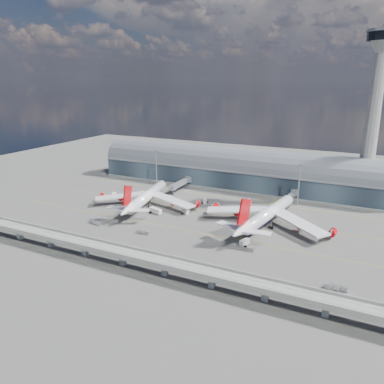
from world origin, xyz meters
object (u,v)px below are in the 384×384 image
at_px(service_truck_5, 250,201).
at_px(cargo_train_0, 95,222).
at_px(service_truck_1, 185,212).
at_px(airliner_right, 267,215).
at_px(cargo_train_1, 144,232).
at_px(cargo_train_2, 337,288).
at_px(service_truck_0, 114,196).
at_px(service_truck_3, 245,242).
at_px(control_tower, 373,118).
at_px(airliner_left, 146,197).
at_px(floodlight_mast_right, 299,184).
at_px(floodlight_mast_left, 156,167).
at_px(service_truck_2, 155,211).
at_px(service_truck_4, 205,201).

distance_m(service_truck_5, cargo_train_0, 93.69).
distance_m(service_truck_1, service_truck_5, 43.91).
distance_m(airliner_right, service_truck_5, 37.42).
height_order(cargo_train_0, cargo_train_1, cargo_train_0).
bearing_deg(cargo_train_2, service_truck_0, 77.93).
bearing_deg(service_truck_3, control_tower, 83.15).
distance_m(airliner_left, cargo_train_0, 37.34).
bearing_deg(floodlight_mast_right, service_truck_1, -140.85).
bearing_deg(airliner_right, service_truck_3, -87.14).
xyz_separation_m(floodlight_mast_left, service_truck_3, (89.18, -69.38, -12.23)).
bearing_deg(cargo_train_1, service_truck_1, -8.42).
bearing_deg(airliner_right, service_truck_1, -167.78).
bearing_deg(cargo_train_2, control_tower, 7.14).
bearing_deg(service_truck_5, floodlight_mast_right, -10.06).
height_order(floodlight_mast_right, service_truck_2, floodlight_mast_right).
bearing_deg(service_truck_1, service_truck_4, 24.33).
xyz_separation_m(control_tower, floodlight_mast_left, (-135.00, -28.00, -38.00)).
height_order(service_truck_2, cargo_train_2, service_truck_2).
bearing_deg(service_truck_2, service_truck_4, -15.08).
height_order(floodlight_mast_left, cargo_train_1, floodlight_mast_left).
height_order(control_tower, service_truck_5, control_tower).
distance_m(service_truck_4, cargo_train_0, 68.55).
bearing_deg(airliner_left, service_truck_4, 24.29).
distance_m(service_truck_0, cargo_train_2, 150.60).
bearing_deg(service_truck_1, cargo_train_1, -159.56).
bearing_deg(cargo_train_0, service_truck_5, -57.52).
height_order(control_tower, airliner_right, control_tower).
xyz_separation_m(service_truck_1, cargo_train_1, (-5.76, -34.58, -0.52)).
relative_size(floodlight_mast_right, service_truck_1, 4.91).
bearing_deg(cargo_train_0, floodlight_mast_right, -63.92).
distance_m(floodlight_mast_left, airliner_right, 101.27).
distance_m(floodlight_mast_left, service_truck_0, 40.90).
bearing_deg(floodlight_mast_right, service_truck_2, -144.30).
relative_size(service_truck_0, service_truck_4, 1.55).
relative_size(control_tower, service_truck_4, 20.51).
bearing_deg(service_truck_1, floodlight_mast_left, 75.88).
relative_size(airliner_left, service_truck_0, 8.86).
distance_m(control_tower, floodlight_mast_left, 143.01).
bearing_deg(cargo_train_1, control_tower, -40.63).
height_order(control_tower, cargo_train_0, control_tower).
bearing_deg(floodlight_mast_right, control_tower, 38.66).
distance_m(floodlight_mast_right, service_truck_4, 57.82).
bearing_deg(airliner_right, cargo_train_1, -135.58).
relative_size(control_tower, service_truck_3, 17.02).
distance_m(control_tower, cargo_train_2, 129.93).
distance_m(floodlight_mast_right, cargo_train_2, 97.72).
bearing_deg(service_truck_1, airliner_left, 116.61).
xyz_separation_m(service_truck_1, service_truck_5, (27.14, 34.51, -0.12)).
xyz_separation_m(control_tower, airliner_left, (-116.70, -70.62, -45.61)).
bearing_deg(airliner_right, control_tower, 67.09).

